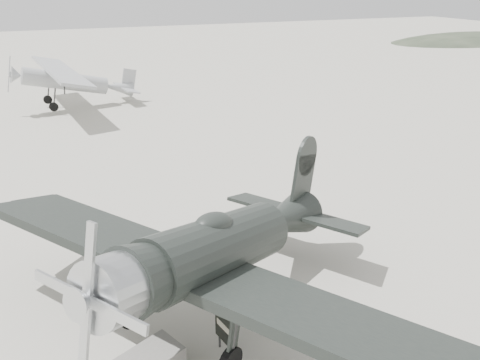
# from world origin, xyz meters

# --- Properties ---
(ground) EXTENTS (160.00, 160.00, 0.00)m
(ground) POSITION_xyz_m (0.00, 0.00, 0.00)
(ground) COLOR #9F9D8D
(ground) RESTS_ON ground
(hill_northeast) EXTENTS (32.00, 16.00, 5.20)m
(hill_northeast) POSITION_xyz_m (50.00, 40.00, 0.00)
(hill_northeast) COLOR #2D3627
(hill_northeast) RESTS_ON ground
(lowwing_monoplane) EXTENTS (10.69, 11.96, 4.23)m
(lowwing_monoplane) POSITION_xyz_m (-4.35, -3.20, 2.24)
(lowwing_monoplane) COLOR black
(lowwing_monoplane) RESTS_ON ground
(highwing_monoplane) EXTENTS (8.41, 11.81, 3.33)m
(highwing_monoplane) POSITION_xyz_m (-6.44, 21.50, 2.09)
(highwing_monoplane) COLOR #9FA2A4
(highwing_monoplane) RESTS_ON ground
(sign_board) EXTENTS (0.24, 0.84, 1.22)m
(sign_board) POSITION_xyz_m (-4.85, -4.45, 0.73)
(sign_board) COLOR #333333
(sign_board) RESTS_ON ground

